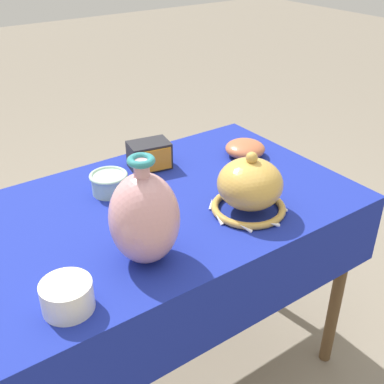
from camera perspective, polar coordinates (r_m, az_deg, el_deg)
The scene contains 8 objects.
ground_plane at distance 1.99m, azimuth -3.25°, elevation -20.34°, with size 14.00×14.00×0.00m, color gray.
display_table at distance 1.52m, azimuth -3.63°, elevation -4.17°, with size 1.23×0.75×0.76m.
vase_tall_bulbous at distance 1.20m, azimuth -5.67°, elevation -3.04°, with size 0.18×0.18×0.29m.
vase_dome_bell at distance 1.42m, azimuth 6.85°, elevation 0.51°, with size 0.24×0.24×0.20m.
mosaic_tile_box at distance 1.69m, azimuth -5.06°, elevation 4.37°, with size 0.15×0.12×0.09m.
cup_wide_celadon at distance 1.55m, azimuth -9.80°, elevation 1.12°, with size 0.12×0.12×0.07m.
bowl_shallow_terracotta at distance 1.78m, azimuth 6.31°, elevation 5.13°, with size 0.15×0.15×0.06m, color #BC6642.
pot_squat_ivory at distance 1.13m, azimuth -14.57°, elevation -11.86°, with size 0.12×0.12×0.07m, color white.
Camera 1 is at (-0.64, -1.10, 1.53)m, focal length 45.00 mm.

